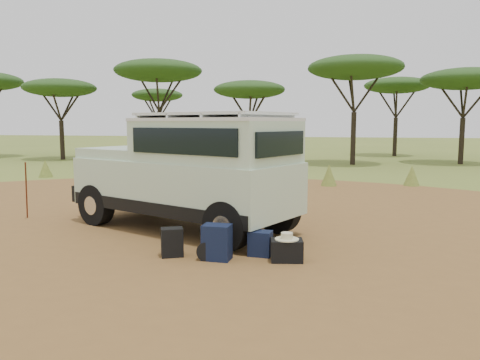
% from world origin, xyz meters
% --- Properties ---
extents(ground, '(140.00, 140.00, 0.00)m').
position_xyz_m(ground, '(0.00, 0.00, 0.00)').
color(ground, olive).
rests_on(ground, ground).
extents(dirt_clearing, '(23.00, 23.00, 0.01)m').
position_xyz_m(dirt_clearing, '(0.00, 0.00, 0.00)').
color(dirt_clearing, brown).
rests_on(dirt_clearing, ground).
extents(grass_fringe, '(36.60, 1.60, 0.90)m').
position_xyz_m(grass_fringe, '(0.12, 8.67, 0.40)').
color(grass_fringe, olive).
rests_on(grass_fringe, ground).
extents(acacia_treeline, '(46.70, 13.20, 6.26)m').
position_xyz_m(acacia_treeline, '(0.75, 19.81, 4.87)').
color(acacia_treeline, black).
rests_on(acacia_treeline, ground).
extents(safari_vehicle, '(5.52, 3.91, 2.53)m').
position_xyz_m(safari_vehicle, '(0.27, 0.46, 1.22)').
color(safari_vehicle, '#B5CEB0').
rests_on(safari_vehicle, ground).
extents(walking_staff, '(0.36, 0.41, 1.41)m').
position_xyz_m(walking_staff, '(-3.89, 0.60, 0.71)').
color(walking_staff, maroon).
rests_on(walking_staff, ground).
extents(backpack_black, '(0.45, 0.41, 0.51)m').
position_xyz_m(backpack_black, '(0.64, -1.60, 0.25)').
color(backpack_black, black).
rests_on(backpack_black, ground).
extents(backpack_navy, '(0.48, 0.35, 0.61)m').
position_xyz_m(backpack_navy, '(1.46, -1.63, 0.31)').
color(backpack_navy, '#121F39').
rests_on(backpack_navy, ground).
extents(backpack_olive, '(0.43, 0.37, 0.52)m').
position_xyz_m(backpack_olive, '(1.46, -0.95, 0.26)').
color(backpack_olive, '#434921').
rests_on(backpack_olive, ground).
extents(duffel_navy, '(0.41, 0.32, 0.44)m').
position_xyz_m(duffel_navy, '(2.13, -1.23, 0.22)').
color(duffel_navy, '#121F39').
rests_on(duffel_navy, ground).
extents(hard_case, '(0.59, 0.47, 0.37)m').
position_xyz_m(hard_case, '(2.62, -1.44, 0.19)').
color(hard_case, black).
rests_on(hard_case, ground).
extents(stuff_sack, '(0.36, 0.36, 0.34)m').
position_xyz_m(stuff_sack, '(1.30, -1.62, 0.17)').
color(stuff_sack, black).
rests_on(stuff_sack, ground).
extents(safari_hat, '(0.40, 0.40, 0.12)m').
position_xyz_m(safari_hat, '(2.62, -1.44, 0.42)').
color(safari_hat, beige).
rests_on(safari_hat, hard_case).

